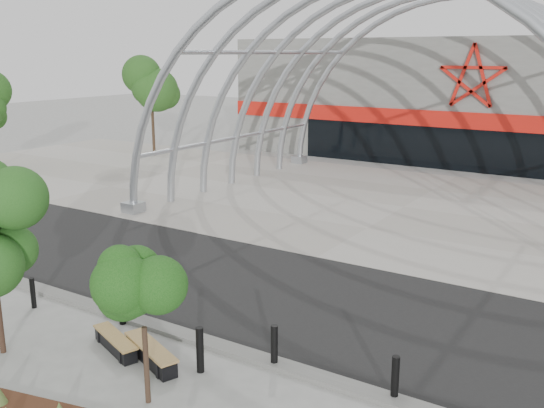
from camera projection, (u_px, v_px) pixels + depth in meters
name	position (u px, v px, depth m)	size (l,w,h in m)	color
ground	(189.00, 333.00, 15.68)	(140.00, 140.00, 0.00)	gray
road	(263.00, 289.00, 18.54)	(140.00, 7.00, 0.02)	black
forecourt	(404.00, 207.00, 28.36)	(60.00, 17.00, 0.04)	#A6A095
kerb	(183.00, 334.00, 15.47)	(60.00, 0.50, 0.12)	slate
arena_building	(499.00, 98.00, 42.08)	(34.00, 15.24, 8.00)	slate
vault_canopy	(404.00, 207.00, 28.36)	(20.80, 15.80, 20.36)	#A5AAB0
street_tree_1	(142.00, 295.00, 12.00)	(1.40, 1.40, 3.30)	black
bench_0	(115.00, 343.00, 14.72)	(1.85, 1.01, 0.38)	black
bench_1	(151.00, 354.00, 14.14)	(2.06, 1.17, 0.43)	black
bollard_0	(33.00, 293.00, 17.12)	(0.14, 0.14, 0.89)	black
bollard_1	(122.00, 304.00, 16.08)	(0.18, 0.18, 1.14)	black
bollard_2	(200.00, 350.00, 13.64)	(0.17, 0.17, 1.09)	black
bollard_3	(274.00, 346.00, 13.87)	(0.16, 0.16, 1.03)	black
bollard_4	(395.00, 379.00, 12.50)	(0.16, 0.16, 1.01)	black
bg_tree_0	(151.00, 89.00, 41.35)	(3.00, 3.00, 6.45)	black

